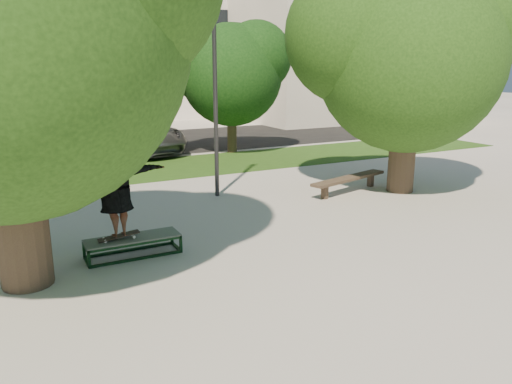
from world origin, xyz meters
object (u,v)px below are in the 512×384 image
grind_box (133,246)px  car_dark (26,132)px  tree_right (405,47)px  car_silver_b (113,129)px  bench (349,179)px  car_grey (132,133)px  lamppost (215,83)px

grind_box → car_dark: (-0.93, 15.01, 0.58)m
tree_right → car_silver_b: (-5.42, 13.09, -3.38)m
bench → car_grey: size_ratio=0.51×
car_dark → lamppost: bearing=-67.6°
grind_box → lamppost: bearing=46.9°
lamppost → car_silver_b: 11.45m
tree_right → car_dark: tree_right is taller
car_dark → car_silver_b: (3.72, -0.32, -0.06)m
car_dark → car_silver_b: car_dark is taller
lamppost → car_dark: (-4.22, 11.50, -2.38)m
bench → car_dark: car_dark is taller
lamppost → car_dark: lamppost is taller
tree_right → car_dark: 16.57m
tree_right → grind_box: 9.23m
car_dark → tree_right: bearing=-53.5°
lamppost → bench: (3.58, -1.41, -2.77)m
car_grey → car_dark: bearing=131.5°
tree_right → bench: tree_right is taller
car_grey → car_silver_b: car_grey is taller
lamppost → car_silver_b: bearing=92.6°
lamppost → car_grey: 8.85m
bench → car_silver_b: (-4.08, 12.59, 0.33)m
car_dark → car_grey: size_ratio=0.80×
tree_right → car_grey: tree_right is taller
bench → car_grey: (-3.85, 9.94, 0.43)m
car_dark → bench: bearing=-56.6°
lamppost → car_grey: lamppost is taller
bench → tree_right: bearing=-35.8°
car_grey → bench: bearing=-80.4°
tree_right → car_silver_b: bearing=112.5°
car_silver_b → grind_box: bearing=-107.3°
lamppost → car_silver_b: lamppost is taller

